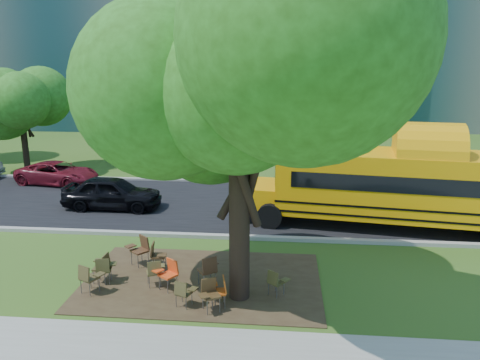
# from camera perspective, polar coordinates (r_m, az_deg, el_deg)

# --- Properties ---
(ground) EXTENTS (160.00, 160.00, 0.00)m
(ground) POSITION_cam_1_polar(r_m,az_deg,el_deg) (14.96, -8.14, -11.10)
(ground) COLOR #2E541A
(ground) RESTS_ON ground
(dirt_patch) EXTENTS (7.00, 4.50, 0.03)m
(dirt_patch) POSITION_cam_1_polar(r_m,az_deg,el_deg) (14.32, -4.63, -12.14)
(dirt_patch) COLOR #382819
(dirt_patch) RESTS_ON ground
(asphalt_road) EXTENTS (80.00, 8.00, 0.04)m
(asphalt_road) POSITION_cam_1_polar(r_m,az_deg,el_deg) (21.35, -3.82, -3.03)
(asphalt_road) COLOR black
(asphalt_road) RESTS_ON ground
(kerb_near) EXTENTS (80.00, 0.25, 0.14)m
(kerb_near) POSITION_cam_1_polar(r_m,az_deg,el_deg) (17.62, -5.89, -6.75)
(kerb_near) COLOR gray
(kerb_near) RESTS_ON ground
(kerb_far) EXTENTS (80.00, 0.25, 0.14)m
(kerb_far) POSITION_cam_1_polar(r_m,az_deg,el_deg) (25.24, -2.35, -0.15)
(kerb_far) COLOR gray
(kerb_far) RESTS_ON ground
(building_main) EXTENTS (38.00, 16.00, 22.00)m
(building_main) POSITION_cam_1_polar(r_m,az_deg,el_deg) (50.60, -8.02, 19.47)
(building_main) COLOR #5F5F5B
(building_main) RESTS_ON ground
(bg_tree_0) EXTENTS (5.20, 5.20, 7.18)m
(bg_tree_0) POSITION_cam_1_polar(r_m,az_deg,el_deg) (30.33, -25.35, 9.57)
(bg_tree_0) COLOR black
(bg_tree_0) RESTS_ON ground
(bg_tree_2) EXTENTS (4.80, 4.80, 6.62)m
(bg_tree_2) POSITION_cam_1_polar(r_m,az_deg,el_deg) (30.35, -10.70, 10.01)
(bg_tree_2) COLOR black
(bg_tree_2) RESTS_ON ground
(bg_tree_3) EXTENTS (5.60, 5.60, 7.84)m
(bg_tree_3) POSITION_cam_1_polar(r_m,az_deg,el_deg) (27.54, 15.45, 11.03)
(bg_tree_3) COLOR black
(bg_tree_3) RESTS_ON ground
(main_tree) EXTENTS (7.20, 7.20, 8.76)m
(main_tree) POSITION_cam_1_polar(r_m,az_deg,el_deg) (11.86, -0.09, 8.33)
(main_tree) COLOR black
(main_tree) RESTS_ON ground
(school_bus) EXTENTS (12.55, 4.32, 3.01)m
(school_bus) POSITION_cam_1_polar(r_m,az_deg,el_deg) (19.09, 21.15, -0.73)
(school_bus) COLOR orange
(school_bus) RESTS_ON ground
(chair_0) EXTENTS (0.58, 0.60, 0.85)m
(chair_0) POSITION_cam_1_polar(r_m,az_deg,el_deg) (14.43, -16.20, -10.24)
(chair_0) COLOR #413D1C
(chair_0) RESTS_ON ground
(chair_1) EXTENTS (0.73, 0.58, 0.89)m
(chair_1) POSITION_cam_1_polar(r_m,az_deg,el_deg) (13.98, -17.99, -11.10)
(chair_1) COLOR #45391D
(chair_1) RESTS_ON ground
(chair_2) EXTENTS (0.57, 0.66, 0.84)m
(chair_2) POSITION_cam_1_polar(r_m,az_deg,el_deg) (13.97, -10.34, -10.77)
(chair_2) COLOR brown
(chair_2) RESTS_ON ground
(chair_3) EXTENTS (0.77, 0.61, 0.90)m
(chair_3) POSITION_cam_1_polar(r_m,az_deg,el_deg) (13.74, -8.70, -10.95)
(chair_3) COLOR #DA4517
(chair_3) RESTS_ON ground
(chair_4) EXTENTS (0.62, 0.48, 0.78)m
(chair_4) POSITION_cam_1_polar(r_m,az_deg,el_deg) (12.78, -6.89, -13.31)
(chair_4) COLOR #42391C
(chair_4) RESTS_ON ground
(chair_5) EXTENTS (0.60, 0.72, 0.89)m
(chair_5) POSITION_cam_1_polar(r_m,az_deg,el_deg) (12.55, -3.75, -13.44)
(chair_5) COLOR #463119
(chair_5) RESTS_ON ground
(chair_6) EXTENTS (0.59, 0.57, 0.85)m
(chair_6) POSITION_cam_1_polar(r_m,az_deg,el_deg) (12.75, -2.47, -13.07)
(chair_6) COLOR #A84712
(chair_6) RESTS_ON ground
(chair_7) EXTENTS (0.67, 0.53, 0.78)m
(chair_7) POSITION_cam_1_polar(r_m,az_deg,el_deg) (13.28, 4.40, -12.12)
(chair_7) COLOR #44411D
(chair_7) RESTS_ON ground
(chair_8) EXTENTS (0.53, 0.59, 0.90)m
(chair_8) POSITION_cam_1_polar(r_m,az_deg,el_deg) (14.57, -16.38, -9.87)
(chair_8) COLOR #443A1D
(chair_8) RESTS_ON ground
(chair_9) EXTENTS (0.84, 0.66, 0.97)m
(chair_9) POSITION_cam_1_polar(r_m,az_deg,el_deg) (15.43, -12.05, -8.03)
(chair_9) COLOR #482C1A
(chair_9) RESTS_ON ground
(chair_10) EXTENTS (0.57, 0.59, 0.90)m
(chair_10) POSITION_cam_1_polar(r_m,az_deg,el_deg) (14.98, -10.12, -8.82)
(chair_10) COLOR #442E18
(chair_10) RESTS_ON ground
(chair_11) EXTENTS (0.64, 0.80, 0.96)m
(chair_11) POSITION_cam_1_polar(r_m,az_deg,el_deg) (13.75, -3.84, -10.61)
(chair_11) COLOR #50321C
(chair_11) RESTS_ON ground
(black_car) EXTENTS (4.30, 1.76, 1.46)m
(black_car) POSITION_cam_1_polar(r_m,az_deg,el_deg) (21.38, -15.31, -1.52)
(black_car) COLOR black
(black_car) RESTS_ON ground
(bg_car_red) EXTENTS (4.58, 2.65, 1.20)m
(bg_car_red) POSITION_cam_1_polar(r_m,az_deg,el_deg) (26.59, -21.34, 0.79)
(bg_car_red) COLOR maroon
(bg_car_red) RESTS_ON ground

